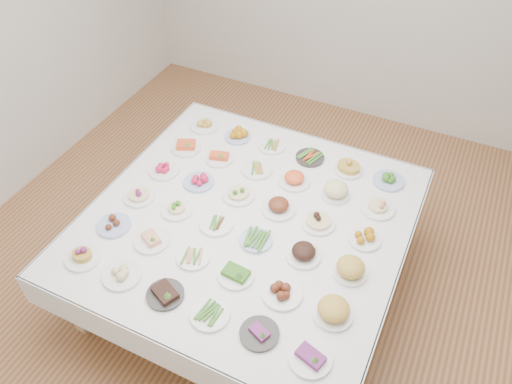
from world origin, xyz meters
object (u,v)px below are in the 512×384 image
at_px(dish_0, 82,254).
at_px(dish_18, 164,168).
at_px(display_table, 247,224).
at_px(dish_35, 389,179).

height_order(dish_0, dish_18, dish_0).
bearing_deg(display_table, dish_18, 168.46).
relative_size(display_table, dish_18, 9.43).
height_order(dish_0, dish_35, dish_0).
distance_m(display_table, dish_35, 1.16).
bearing_deg(dish_18, display_table, -11.54).
height_order(display_table, dish_35, dish_35).
height_order(dish_18, dish_35, same).
bearing_deg(dish_0, dish_18, 89.94).
bearing_deg(dish_35, dish_0, -135.14).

